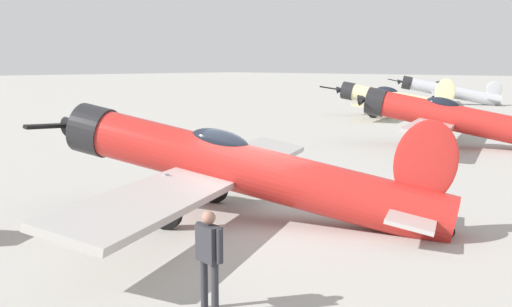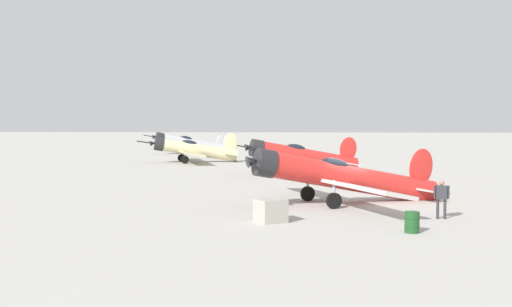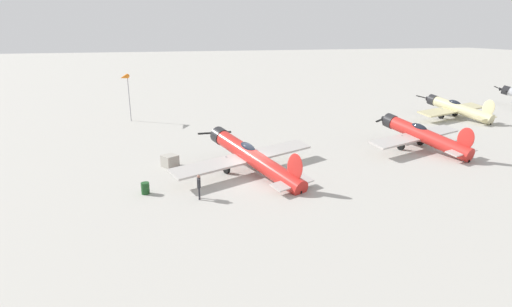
{
  "view_description": "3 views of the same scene",
  "coord_description": "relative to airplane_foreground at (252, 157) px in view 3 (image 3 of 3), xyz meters",
  "views": [
    {
      "loc": [
        10.76,
        -11.67,
        4.13
      ],
      "look_at": [
        -0.0,
        0.0,
        1.8
      ],
      "focal_mm": 42.97,
      "sensor_mm": 36.0,
      "label": 1
    },
    {
      "loc": [
        -2.81,
        -32.32,
        4.35
      ],
      "look_at": [
        -6.4,
        18.84,
        1.6
      ],
      "focal_mm": 42.76,
      "sensor_mm": 36.0,
      "label": 2
    },
    {
      "loc": [
        29.35,
        -8.16,
        11.0
      ],
      "look_at": [
        -0.0,
        0.0,
        1.8
      ],
      "focal_mm": 28.73,
      "sensor_mm": 36.0,
      "label": 3
    }
  ],
  "objects": [
    {
      "name": "ground_plane",
      "position": [
        0.48,
        0.21,
        -1.37
      ],
      "size": [
        400.0,
        400.0,
        0.0
      ],
      "primitive_type": "plane",
      "color": "#A8A59E"
    },
    {
      "name": "airplane_foreground",
      "position": [
        0.0,
        0.0,
        0.0
      ],
      "size": [
        10.56,
        12.77,
        3.31
      ],
      "rotation": [
        0.0,
        0.0,
        3.56
      ],
      "color": "red",
      "rests_on": "ground_plane"
    },
    {
      "name": "airplane_mid_apron",
      "position": [
        -2.18,
        17.28,
        0.1
      ],
      "size": [
        10.06,
        11.68,
        3.13
      ],
      "rotation": [
        0.0,
        0.0,
        3.48
      ],
      "color": "red",
      "rests_on": "ground_plane"
    },
    {
      "name": "airplane_far_line",
      "position": [
        -13.39,
        30.83,
        -0.01
      ],
      "size": [
        10.08,
        12.04,
        3.14
      ],
      "rotation": [
        0.0,
        0.0,
        3.45
      ],
      "color": "beige",
      "rests_on": "ground_plane"
    },
    {
      "name": "ground_crew_mechanic",
      "position": [
        4.0,
        -4.76,
        -0.33
      ],
      "size": [
        0.67,
        0.3,
        1.73
      ],
      "rotation": [
        0.0,
        0.0,
        4.58
      ],
      "color": "#2D2D33",
      "rests_on": "ground_plane"
    },
    {
      "name": "equipment_crate",
      "position": [
        -3.53,
        -6.16,
        -0.88
      ],
      "size": [
        1.56,
        1.55,
        1.0
      ],
      "rotation": [
        0.0,
        0.0,
        2.12
      ],
      "color": "#9E998E",
      "rests_on": "ground_plane"
    },
    {
      "name": "fuel_drum",
      "position": [
        2.08,
        -8.27,
        -0.96
      ],
      "size": [
        0.61,
        0.61,
        0.83
      ],
      "color": "#19471E",
      "rests_on": "ground_plane"
    },
    {
      "name": "windsock_mast",
      "position": [
        -22.27,
        -9.91,
        4.03
      ],
      "size": [
        2.38,
        1.26,
        5.88
      ],
      "color": "gray",
      "rests_on": "ground_plane"
    }
  ]
}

